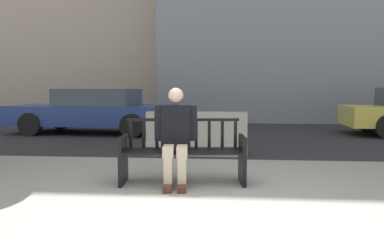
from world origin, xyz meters
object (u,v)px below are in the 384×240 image
object	(u,v)px
seated_person	(176,134)
jersey_barrier_centre	(197,137)
street_bench	(183,154)
car_sedan_mid	(94,111)

from	to	relation	value
seated_person	jersey_barrier_centre	size ratio (longest dim) A/B	0.65
jersey_barrier_centre	street_bench	bearing A→B (deg)	-90.56
jersey_barrier_centre	car_sedan_mid	distance (m)	4.57
seated_person	car_sedan_mid	bearing A→B (deg)	119.11
seated_person	street_bench	bearing A→B (deg)	36.44
seated_person	car_sedan_mid	distance (m)	6.42
jersey_barrier_centre	seated_person	bearing A→B (deg)	-92.65
street_bench	seated_person	distance (m)	0.31
car_sedan_mid	jersey_barrier_centre	bearing A→B (deg)	-44.84
jersey_barrier_centre	car_sedan_mid	xyz separation A→B (m)	(-3.24, 3.22, 0.31)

